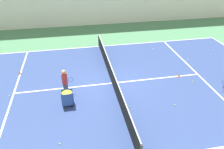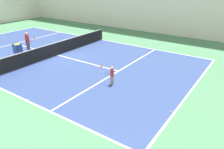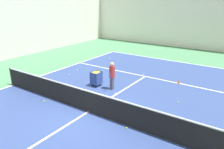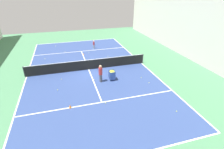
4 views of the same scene
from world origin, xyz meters
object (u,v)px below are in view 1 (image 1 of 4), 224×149
at_px(coach_at_net, 65,81).
at_px(training_cone_1, 19,72).
at_px(ball_cart, 67,96).
at_px(tennis_net, 112,76).
at_px(training_cone_0, 179,75).

height_order(coach_at_net, training_cone_1, coach_at_net).
bearing_deg(training_cone_1, coach_at_net, -133.20).
distance_m(coach_at_net, training_cone_1, 4.34).
relative_size(coach_at_net, ball_cart, 1.80).
xyz_separation_m(tennis_net, ball_cart, (-1.70, 2.77, 0.08)).
height_order(tennis_net, training_cone_1, tennis_net).
relative_size(training_cone_0, training_cone_1, 0.74).
bearing_deg(coach_at_net, tennis_net, 1.72).
relative_size(ball_cart, training_cone_0, 4.48).
distance_m(tennis_net, coach_at_net, 2.95).
distance_m(coach_at_net, ball_cart, 1.12).
height_order(tennis_net, coach_at_net, coach_at_net).
relative_size(tennis_net, training_cone_0, 60.35).
bearing_deg(coach_at_net, ball_cart, -95.83).
height_order(coach_at_net, ball_cart, coach_at_net).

